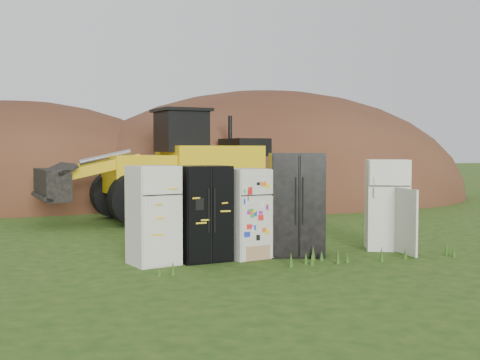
{
  "coord_description": "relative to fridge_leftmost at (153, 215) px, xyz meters",
  "views": [
    {
      "loc": [
        -4.4,
        -10.58,
        2.06
      ],
      "look_at": [
        -0.11,
        2.0,
        1.36
      ],
      "focal_mm": 45.0,
      "sensor_mm": 36.0,
      "label": 1
    }
  ],
  "objects": [
    {
      "name": "fridge_dark_mid",
      "position": [
        2.79,
        0.04,
        0.11
      ],
      "size": [
        1.21,
        1.08,
        1.97
      ],
      "primitive_type": null,
      "rotation": [
        0.0,
        0.0,
        -0.3
      ],
      "color": "black",
      "rests_on": "ground"
    },
    {
      "name": "wheel_loader",
      "position": [
        1.29,
        6.6,
        0.73
      ],
      "size": [
        6.96,
        3.56,
        3.22
      ],
      "primitive_type": null,
      "rotation": [
        0.0,
        0.0,
        0.13
      ],
      "color": "gold",
      "rests_on": "ground"
    },
    {
      "name": "dirt_mound_right",
      "position": [
        7.21,
        12.54,
        -0.88
      ],
      "size": [
        16.94,
        12.42,
        8.84
      ],
      "primitive_type": "ellipsoid",
      "color": "#442316",
      "rests_on": "ground"
    },
    {
      "name": "dirt_mound_back",
      "position": [
        3.26,
        18.44,
        -0.88
      ],
      "size": [
        16.95,
        11.3,
        6.0
      ],
      "primitive_type": "ellipsoid",
      "color": "#442316",
      "rests_on": "ground"
    },
    {
      "name": "fridge_sticker",
      "position": [
        1.8,
        0.06,
        -0.04
      ],
      "size": [
        0.88,
        0.84,
        1.68
      ],
      "primitive_type": null,
      "rotation": [
        0.0,
        0.0,
        0.22
      ],
      "color": "silver",
      "rests_on": "ground"
    },
    {
      "name": "fridge_open_door",
      "position": [
        4.84,
        0.09,
        0.04
      ],
      "size": [
        1.08,
        1.05,
        1.83
      ],
      "primitive_type": null,
      "rotation": [
        0.0,
        0.0,
        -0.43
      ],
      "color": "white",
      "rests_on": "ground"
    },
    {
      "name": "dirt_mound_left",
      "position": [
        -2.66,
        13.79,
        -0.88
      ],
      "size": [
        14.27,
        10.7,
        7.75
      ],
      "primitive_type": "ellipsoid",
      "color": "#442316",
      "rests_on": "ground"
    },
    {
      "name": "ground",
      "position": [
        2.43,
        0.04,
        -0.88
      ],
      "size": [
        120.0,
        120.0,
        0.0
      ],
      "primitive_type": "plane",
      "color": "#214412",
      "rests_on": "ground"
    },
    {
      "name": "fridge_leftmost",
      "position": [
        0.0,
        0.0,
        0.0
      ],
      "size": [
        0.93,
        0.91,
        1.76
      ],
      "primitive_type": null,
      "rotation": [
        0.0,
        0.0,
        0.24
      ],
      "color": "white",
      "rests_on": "ground"
    },
    {
      "name": "fridge_black_side",
      "position": [
        0.93,
        0.06,
        -0.0
      ],
      "size": [
        1.0,
        0.84,
        1.75
      ],
      "primitive_type": null,
      "rotation": [
        0.0,
        0.0,
        0.14
      ],
      "color": "black",
      "rests_on": "ground"
    }
  ]
}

